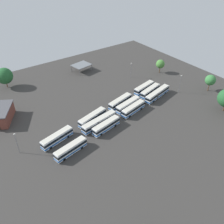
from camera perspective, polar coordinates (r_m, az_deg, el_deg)
ground_plane at (r=94.15m, az=0.42°, el=-1.12°), size 127.44×127.44×0.00m
bus_row0_slot0 at (r=79.04m, az=-9.74°, el=-8.58°), size 11.88×4.55×3.36m
bus_row0_slot2 at (r=83.89m, az=-12.85°, el=-5.97°), size 12.22×5.09×3.36m
bus_row1_slot0 at (r=86.83m, az=-1.40°, el=-3.27°), size 11.89×4.41×3.36m
bus_row1_slot1 at (r=88.72m, az=-3.00°, el=-2.35°), size 15.23×4.65×3.36m
bus_row1_slot2 at (r=90.98m, az=-4.66°, el=-1.34°), size 12.82×5.41×3.36m
bus_row2_slot0 at (r=95.91m, az=5.07°, el=0.79°), size 11.89×4.64×3.36m
bus_row2_slot1 at (r=98.05m, az=3.84°, el=1.71°), size 12.55×4.70×3.36m
bus_row2_slot2 at (r=99.86m, az=1.97°, el=2.46°), size 12.32×5.07×3.36m
bus_row3_slot0 at (r=106.99m, az=10.67°, el=4.25°), size 15.21×5.66×3.36m
bus_row3_slot1 at (r=108.58m, az=9.02°, el=4.94°), size 12.23×5.20×3.36m
bus_row3_slot2 at (r=110.66m, az=7.64°, el=5.69°), size 11.99×4.70×3.36m
depot_building at (r=99.97m, az=-24.77°, el=-0.55°), size 12.75×14.53×5.30m
maintenance_shelter at (r=128.72m, az=-7.26°, el=10.96°), size 9.91×8.58×3.60m
lamp_post_by_building at (r=81.83m, az=-21.58°, el=-6.73°), size 0.56×0.28×8.01m
lamp_post_far_corner at (r=121.25m, az=4.54°, el=9.97°), size 0.56×0.28×7.66m
lamp_post_mid_lot at (r=111.45m, az=15.79°, el=6.55°), size 0.56×0.28×8.57m
tree_northeast at (r=121.51m, az=-24.08°, el=7.79°), size 7.48×7.48×9.58m
tree_south_edge at (r=116.98m, az=22.23°, el=6.99°), size 4.72×4.72×7.80m
tree_northwest at (r=127.85m, az=11.35°, el=11.06°), size 4.41×4.41×7.06m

